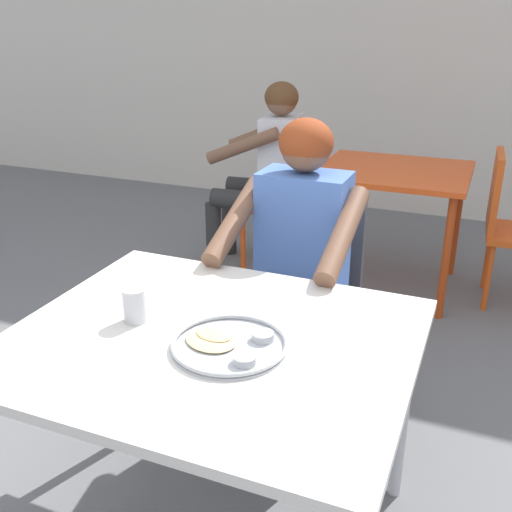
% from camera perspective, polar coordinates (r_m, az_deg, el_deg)
% --- Properties ---
extents(table_foreground, '(1.11, 0.93, 0.74)m').
position_cam_1_polar(table_foreground, '(1.71, -4.23, -9.72)').
color(table_foreground, silver).
rests_on(table_foreground, ground).
extents(thali_tray, '(0.32, 0.32, 0.03)m').
position_cam_1_polar(thali_tray, '(1.61, -2.57, -8.41)').
color(thali_tray, '#B7BABF').
rests_on(thali_tray, table_foreground).
extents(drinking_cup, '(0.07, 0.07, 0.10)m').
position_cam_1_polar(drinking_cup, '(1.75, -11.52, -4.51)').
color(drinking_cup, silver).
rests_on(drinking_cup, table_foreground).
extents(chair_foreground, '(0.41, 0.41, 0.88)m').
position_cam_1_polar(chair_foreground, '(2.55, 5.30, -2.40)').
color(chair_foreground, '#3F3F44').
rests_on(chair_foreground, ground).
extents(diner_foreground, '(0.49, 0.55, 1.22)m').
position_cam_1_polar(diner_foreground, '(2.27, 3.76, 0.43)').
color(diner_foreground, black).
rests_on(diner_foreground, ground).
extents(table_background_red, '(0.85, 0.77, 0.73)m').
position_cam_1_polar(table_background_red, '(3.59, 12.98, 6.68)').
color(table_background_red, '#E04C19').
rests_on(table_background_red, ground).
extents(chair_red_left, '(0.46, 0.46, 0.84)m').
position_cam_1_polar(chair_red_left, '(3.82, 3.17, 5.71)').
color(chair_red_left, '#F15217').
rests_on(chair_red_left, ground).
extents(chair_red_right, '(0.42, 0.41, 0.87)m').
position_cam_1_polar(chair_red_right, '(3.62, 23.19, 3.15)').
color(chair_red_right, '#D64F18').
rests_on(chair_red_right, ground).
extents(patron_background, '(0.58, 0.53, 1.19)m').
position_cam_1_polar(patron_background, '(3.76, 0.98, 9.15)').
color(patron_background, '#2A2A2A').
rests_on(patron_background, ground).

